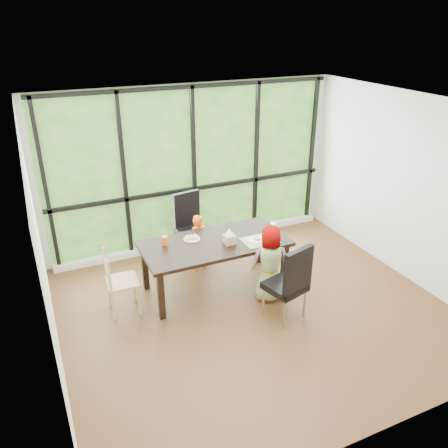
{
  "coord_description": "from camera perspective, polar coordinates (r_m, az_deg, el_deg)",
  "views": [
    {
      "loc": [
        -2.44,
        -4.42,
        3.64
      ],
      "look_at": [
        -0.17,
        0.62,
        1.05
      ],
      "focal_mm": 35.92,
      "sensor_mm": 36.0,
      "label": 1
    }
  ],
  "objects": [
    {
      "name": "ground",
      "position": [
        6.23,
        3.85,
        -10.75
      ],
      "size": [
        5.0,
        5.0,
        0.0
      ],
      "primitive_type": "plane",
      "color": "black",
      "rests_on": "ground"
    },
    {
      "name": "back_wall",
      "position": [
        7.46,
        -3.99,
        7.18
      ],
      "size": [
        5.0,
        0.0,
        5.0
      ],
      "primitive_type": "plane",
      "rotation": [
        1.57,
        0.0,
        0.0
      ],
      "color": "silver",
      "rests_on": "ground"
    },
    {
      "name": "foliage_backdrop",
      "position": [
        7.44,
        -3.93,
        7.14
      ],
      "size": [
        4.8,
        0.02,
        2.65
      ],
      "primitive_type": "cube",
      "color": "#245119",
      "rests_on": "back_wall"
    },
    {
      "name": "window_mullions",
      "position": [
        7.41,
        -3.82,
        7.05
      ],
      "size": [
        4.8,
        0.06,
        2.65
      ],
      "primitive_type": null,
      "color": "black",
      "rests_on": "back_wall"
    },
    {
      "name": "window_sill",
      "position": [
        7.87,
        -3.45,
        -2.06
      ],
      "size": [
        4.8,
        0.12,
        0.1
      ],
      "primitive_type": "cube",
      "color": "silver",
      "rests_on": "ground"
    },
    {
      "name": "dining_table",
      "position": [
        6.46,
        -1.18,
        -5.23
      ],
      "size": [
        2.07,
        1.03,
        0.75
      ],
      "primitive_type": "cube",
      "rotation": [
        0.0,
        0.0,
        -0.02
      ],
      "color": "black",
      "rests_on": "ground"
    },
    {
      "name": "chair_window_leather",
      "position": [
        7.21,
        -3.98,
        -0.4
      ],
      "size": [
        0.53,
        0.53,
        1.08
      ],
      "primitive_type": "cube",
      "rotation": [
        0.0,
        0.0,
        0.16
      ],
      "color": "black",
      "rests_on": "ground"
    },
    {
      "name": "chair_interior_leather",
      "position": [
        5.84,
        7.82,
        -7.21
      ],
      "size": [
        0.57,
        0.57,
        1.08
      ],
      "primitive_type": "cube",
      "rotation": [
        0.0,
        0.0,
        3.41
      ],
      "color": "black",
      "rests_on": "ground"
    },
    {
      "name": "chair_end_beech",
      "position": [
        6.09,
        -12.81,
        -7.18
      ],
      "size": [
        0.42,
        0.44,
        0.9
      ],
      "primitive_type": "cube",
      "rotation": [
        0.0,
        0.0,
        1.52
      ],
      "color": "tan",
      "rests_on": "ground"
    },
    {
      "name": "child_toddler",
      "position": [
        6.91,
        -3.12,
        -2.4
      ],
      "size": [
        0.35,
        0.25,
        0.91
      ],
      "primitive_type": "imported",
      "rotation": [
        0.0,
        0.0,
        0.11
      ],
      "color": "#E0570F",
      "rests_on": "ground"
    },
    {
      "name": "child_older",
      "position": [
        6.19,
        6.03,
        -4.96
      ],
      "size": [
        0.63,
        0.51,
        1.11
      ],
      "primitive_type": "imported",
      "rotation": [
        0.0,
        0.0,
        2.82
      ],
      "color": "slate",
      "rests_on": "ground"
    },
    {
      "name": "placemat",
      "position": [
        6.33,
        4.61,
        -2.1
      ],
      "size": [
        0.49,
        0.36,
        0.01
      ],
      "primitive_type": "cube",
      "color": "tan",
      "rests_on": "dining_table"
    },
    {
      "name": "plate_far",
      "position": [
        6.36,
        -4.12,
        -1.91
      ],
      "size": [
        0.23,
        0.23,
        0.01
      ],
      "primitive_type": "cylinder",
      "color": "white",
      "rests_on": "dining_table"
    },
    {
      "name": "plate_near",
      "position": [
        6.35,
        4.18,
        -1.98
      ],
      "size": [
        0.24,
        0.24,
        0.02
      ],
      "primitive_type": "cylinder",
      "color": "white",
      "rests_on": "dining_table"
    },
    {
      "name": "orange_cup",
      "position": [
        6.23,
        -7.56,
        -2.11
      ],
      "size": [
        0.08,
        0.08,
        0.13
      ],
      "primitive_type": "cylinder",
      "color": "#DB5C11",
      "rests_on": "dining_table"
    },
    {
      "name": "green_cup",
      "position": [
        6.39,
        6.5,
        -1.26
      ],
      "size": [
        0.09,
        0.09,
        0.14
      ],
      "primitive_type": "cylinder",
      "color": "green",
      "rests_on": "dining_table"
    },
    {
      "name": "white_mug",
      "position": [
        6.68,
        6.31,
        -0.26
      ],
      "size": [
        0.09,
        0.09,
        0.09
      ],
      "primitive_type": "cylinder",
      "color": "white",
      "rests_on": "dining_table"
    },
    {
      "name": "tissue_box",
      "position": [
        6.21,
        0.69,
        -1.96
      ],
      "size": [
        0.15,
        0.15,
        0.13
      ],
      "primitive_type": "cube",
      "color": "tan",
      "rests_on": "dining_table"
    },
    {
      "name": "crepe_rolls_far",
      "position": [
        6.35,
        -4.13,
        -1.71
      ],
      "size": [
        0.2,
        0.12,
        0.04
      ],
      "primitive_type": null,
      "color": "tan",
      "rests_on": "plate_far"
    },
    {
      "name": "crepe_rolls_near",
      "position": [
        6.33,
        4.19,
        -1.78
      ],
      "size": [
        0.1,
        0.12,
        0.04
      ],
      "primitive_type": null,
      "color": "tan",
      "rests_on": "plate_near"
    },
    {
      "name": "straw_white",
      "position": [
        6.18,
        -7.61,
        -1.23
      ],
      "size": [
        0.01,
        0.04,
        0.2
      ],
      "primitive_type": "cylinder",
      "rotation": [
        0.14,
        0.0,
        0.0
      ],
      "color": "white",
      "rests_on": "orange_cup"
    },
    {
      "name": "straw_pink",
      "position": [
        6.35,
        6.55,
        -0.39
      ],
      "size": [
        0.01,
        0.04,
        0.2
      ],
      "primitive_type": "cylinder",
      "rotation": [
        0.14,
        0.0,
        0.0
      ],
      "color": "pink",
      "rests_on": "green_cup"
    },
    {
      "name": "tissue",
      "position": [
        6.16,
        0.7,
        -0.97
      ],
      "size": [
        0.12,
        0.12,
        0.11
      ],
      "primitive_type": "cone",
      "color": "white",
      "rests_on": "tissue_box"
    }
  ]
}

